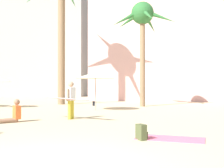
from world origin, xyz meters
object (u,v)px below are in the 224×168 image
at_px(beach_towel, 170,139).
at_px(person_mid_right, 13,114).
at_px(person_far_left, 70,99).
at_px(palm_tree_left, 142,21).
at_px(backpack, 141,132).
at_px(cafe_umbrella_1, 95,75).

height_order(beach_towel, person_mid_right, person_mid_right).
height_order(person_far_left, person_mid_right, person_far_left).
xyz_separation_m(beach_towel, person_far_left, (-4.13, 3.83, 0.89)).
bearing_deg(palm_tree_left, beach_towel, -82.86).
bearing_deg(backpack, person_far_left, 92.37).
xyz_separation_m(palm_tree_left, beach_towel, (1.53, -12.22, -6.13)).
bearing_deg(person_far_left, cafe_umbrella_1, -75.57).
relative_size(person_far_left, person_mid_right, 3.37).
xyz_separation_m(palm_tree_left, person_mid_right, (-4.54, -9.68, -5.81)).
bearing_deg(backpack, palm_tree_left, 56.59).
distance_m(cafe_umbrella_1, person_far_left, 4.79).
height_order(palm_tree_left, cafe_umbrella_1, palm_tree_left).
bearing_deg(backpack, beach_towel, -16.10).
distance_m(palm_tree_left, cafe_umbrella_1, 6.08).
bearing_deg(cafe_umbrella_1, palm_tree_left, 55.67).
relative_size(palm_tree_left, cafe_umbrella_1, 3.14).
relative_size(beach_towel, person_mid_right, 2.00).
bearing_deg(backpack, person_mid_right, 115.08).
xyz_separation_m(palm_tree_left, person_far_left, (-2.60, -8.39, -5.24)).
xyz_separation_m(cafe_umbrella_1, person_mid_right, (-1.98, -5.92, -1.77)).
bearing_deg(backpack, cafe_umbrella_1, 73.96).
xyz_separation_m(palm_tree_left, cafe_umbrella_1, (-2.57, -3.76, -4.04)).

